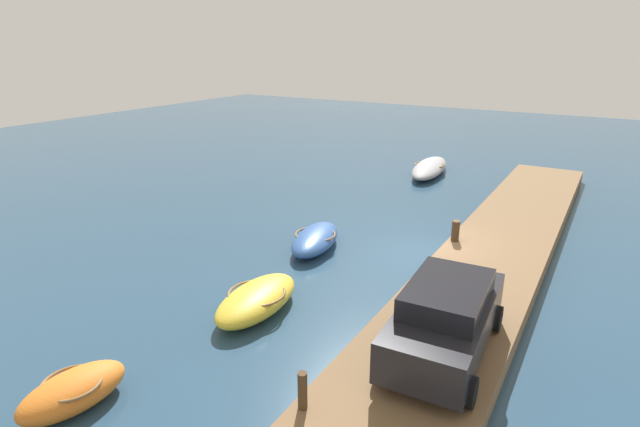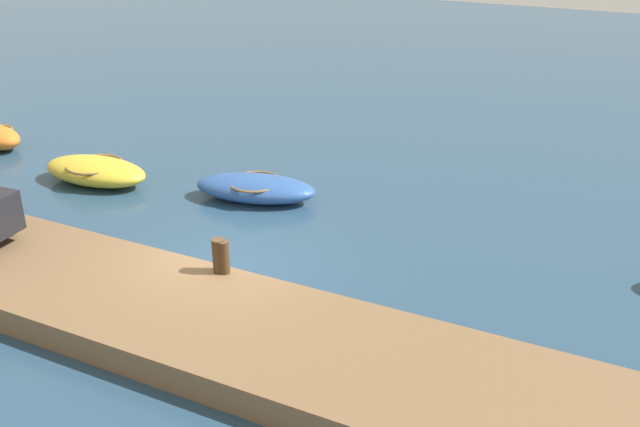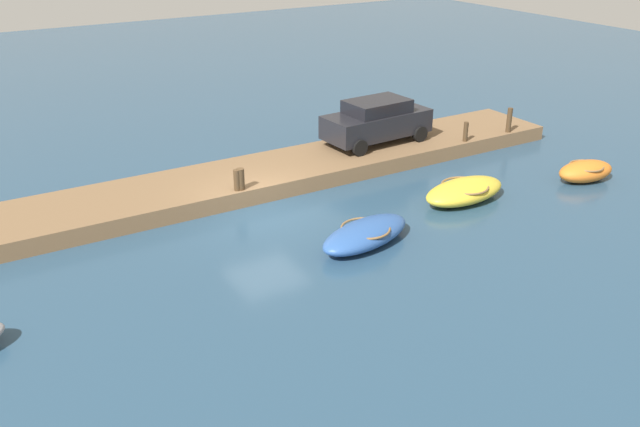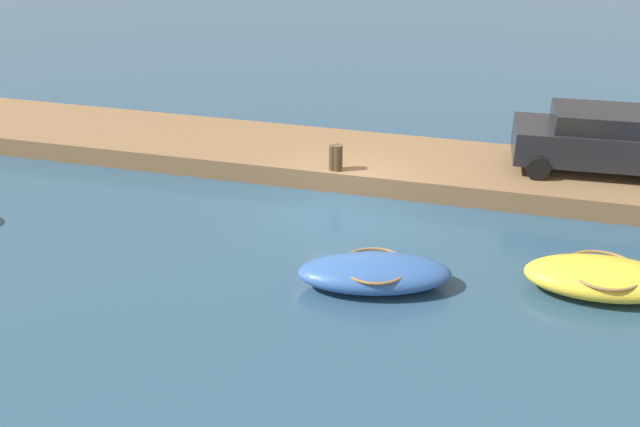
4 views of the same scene
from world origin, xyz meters
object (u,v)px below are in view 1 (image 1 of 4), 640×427
object	(u,v)px
rowboat_yellow	(257,299)
mooring_post_mid_east	(455,231)
motorboat_grey	(429,168)
rowboat_blue	(315,239)
mooring_post_east	(456,230)
mooring_post_mid_west	(303,391)
parked_car	(445,317)
dinghy_orange	(73,391)

from	to	relation	value
rowboat_yellow	mooring_post_mid_east	size ratio (longest dim) A/B	4.55
motorboat_grey	rowboat_yellow	distance (m)	17.61
rowboat_blue	mooring_post_east	size ratio (longest dim) A/B	4.96
mooring_post_mid_west	parked_car	xyz separation A→B (m)	(3.18, -1.75, 0.51)
mooring_post_mid_west	mooring_post_east	world-z (taller)	mooring_post_mid_west
dinghy_orange	mooring_post_mid_west	size ratio (longest dim) A/B	3.02
mooring_post_mid_west	mooring_post_mid_east	size ratio (longest dim) A/B	1.07
motorboat_grey	mooring_post_east	xyz separation A→B (m)	(-10.73, -4.67, 0.58)
mooring_post_east	rowboat_yellow	bearing A→B (deg)	151.96
parked_car	mooring_post_mid_west	bearing A→B (deg)	147.94
mooring_post_mid_east	mooring_post_mid_west	bearing A→B (deg)	180.00
rowboat_blue	mooring_post_east	xyz separation A→B (m)	(2.05, -4.63, 0.59)
mooring_post_mid_east	parked_car	xyz separation A→B (m)	(-6.82, -1.75, 0.54)
mooring_post_mid_west	mooring_post_east	distance (m)	10.14
rowboat_blue	mooring_post_mid_west	size ratio (longest dim) A/B	4.53
motorboat_grey	rowboat_blue	size ratio (longest dim) A/B	1.56
rowboat_blue	mooring_post_mid_west	bearing A→B (deg)	-164.03
dinghy_orange	mooring_post_east	distance (m)	12.82
rowboat_blue	rowboat_yellow	bearing A→B (deg)	177.72
rowboat_yellow	parked_car	world-z (taller)	parked_car
dinghy_orange	mooring_post_mid_west	distance (m)	4.92
motorboat_grey	mooring_post_mid_west	world-z (taller)	mooring_post_mid_west
mooring_post_mid_east	mooring_post_east	size ratio (longest dim) A/B	1.02
dinghy_orange	rowboat_blue	bearing A→B (deg)	8.34
parked_car	mooring_post_mid_east	bearing A→B (deg)	11.14
dinghy_orange	parked_car	size ratio (longest dim) A/B	0.54
mooring_post_mid_west	parked_car	size ratio (longest dim) A/B	0.18
mooring_post_mid_west	motorboat_grey	bearing A→B (deg)	12.62
motorboat_grey	mooring_post_mid_west	distance (m)	21.39
dinghy_orange	mooring_post_mid_west	world-z (taller)	mooring_post_mid_west
dinghy_orange	rowboat_yellow	distance (m)	5.20
rowboat_blue	mooring_post_mid_east	bearing A→B (deg)	-81.43
rowboat_blue	mooring_post_east	distance (m)	5.10
mooring_post_mid_west	mooring_post_mid_east	xyz separation A→B (m)	(10.00, 0.00, -0.03)
mooring_post_east	motorboat_grey	bearing A→B (deg)	23.53
dinghy_orange	mooring_post_mid_west	xyz separation A→B (m)	(1.85, -4.52, 0.59)
mooring_post_mid_east	mooring_post_east	distance (m)	0.14
parked_car	rowboat_yellow	bearing A→B (deg)	85.69
dinghy_orange	parked_car	distance (m)	8.11
rowboat_blue	motorboat_grey	bearing A→B (deg)	-13.69
rowboat_blue	mooring_post_mid_west	xyz separation A→B (m)	(-8.09, -4.63, 0.62)
parked_car	dinghy_orange	bearing A→B (deg)	125.47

